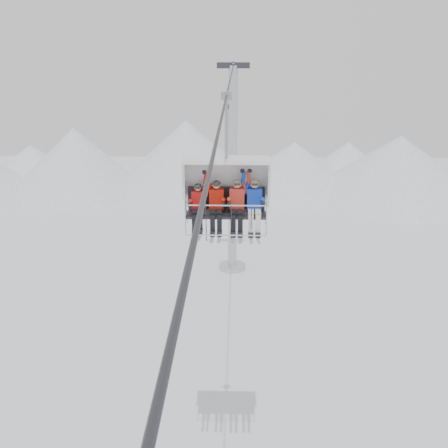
{
  "coord_description": "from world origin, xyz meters",
  "views": [
    {
      "loc": [
        0.34,
        -13.17,
        14.79
      ],
      "look_at": [
        0.0,
        0.0,
        10.45
      ],
      "focal_mm": 45.0,
      "sensor_mm": 36.0,
      "label": 1
    }
  ],
  "objects_px": {
    "skier_far_left": "(198,206)",
    "skier_far_right": "(254,204)",
    "skier_center_left": "(216,204)",
    "skier_center_right": "(237,204)",
    "chairlift_carrier": "(226,185)",
    "lift_tower_right": "(233,186)"
  },
  "relations": [
    {
      "from": "lift_tower_right",
      "to": "skier_far_left",
      "type": "height_order",
      "value": "lift_tower_right"
    },
    {
      "from": "skier_center_left",
      "to": "skier_far_right",
      "type": "xyz_separation_m",
      "value": [
        1.11,
        0.0,
        0.02
      ]
    },
    {
      "from": "skier_far_right",
      "to": "lift_tower_right",
      "type": "bearing_deg",
      "value": 92.42
    },
    {
      "from": "skier_far_left",
      "to": "skier_far_right",
      "type": "relative_size",
      "value": 0.99
    },
    {
      "from": "lift_tower_right",
      "to": "skier_center_left",
      "type": "bearing_deg",
      "value": -90.85
    },
    {
      "from": "skier_center_right",
      "to": "skier_far_right",
      "type": "xyz_separation_m",
      "value": [
        0.51,
        0.0,
        0.0
      ]
    },
    {
      "from": "skier_far_right",
      "to": "skier_center_left",
      "type": "bearing_deg",
      "value": -179.79
    },
    {
      "from": "skier_far_left",
      "to": "skier_far_right",
      "type": "bearing_deg",
      "value": 0.6
    },
    {
      "from": "skier_far_left",
      "to": "skier_center_left",
      "type": "distance_m",
      "value": 0.55
    },
    {
      "from": "chairlift_carrier",
      "to": "skier_center_left",
      "type": "bearing_deg",
      "value": -133.05
    },
    {
      "from": "chairlift_carrier",
      "to": "skier_far_right",
      "type": "bearing_deg",
      "value": -20.25
    },
    {
      "from": "skier_far_left",
      "to": "skier_far_right",
      "type": "xyz_separation_m",
      "value": [
        1.65,
        0.02,
        0.06
      ]
    },
    {
      "from": "skier_far_right",
      "to": "skier_far_left",
      "type": "bearing_deg",
      "value": -179.4
    },
    {
      "from": "skier_center_left",
      "to": "skier_far_right",
      "type": "relative_size",
      "value": 0.99
    },
    {
      "from": "chairlift_carrier",
      "to": "skier_far_left",
      "type": "xyz_separation_m",
      "value": [
        -0.83,
        -0.32,
        -0.53
      ]
    },
    {
      "from": "skier_far_right",
      "to": "skier_center_right",
      "type": "bearing_deg",
      "value": 180.0
    },
    {
      "from": "chairlift_carrier",
      "to": "skier_center_left",
      "type": "distance_m",
      "value": 0.64
    },
    {
      "from": "skier_center_right",
      "to": "skier_far_right",
      "type": "bearing_deg",
      "value": 0.0
    },
    {
      "from": "skier_center_right",
      "to": "chairlift_carrier",
      "type": "bearing_deg",
      "value": 135.61
    },
    {
      "from": "skier_far_left",
      "to": "skier_center_right",
      "type": "xyz_separation_m",
      "value": [
        1.14,
        0.02,
        0.06
      ]
    },
    {
      "from": "chairlift_carrier",
      "to": "skier_center_right",
      "type": "distance_m",
      "value": 0.64
    },
    {
      "from": "skier_center_right",
      "to": "skier_far_right",
      "type": "height_order",
      "value": "same"
    }
  ]
}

